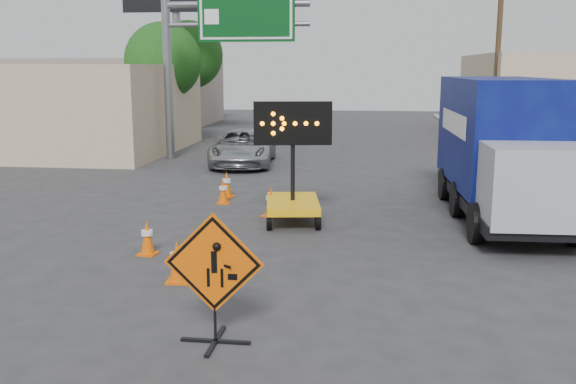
% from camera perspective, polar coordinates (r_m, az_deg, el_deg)
% --- Properties ---
extents(ground, '(100.00, 100.00, 0.00)m').
position_cam_1_polar(ground, '(9.60, -5.72, -13.00)').
color(ground, '#2D2D30').
rests_on(ground, ground).
extents(curb_right, '(0.40, 60.00, 0.12)m').
position_cam_1_polar(curb_right, '(24.39, 19.49, 1.37)').
color(curb_right, gray).
rests_on(curb_right, ground).
extents(storefront_left_near, '(14.00, 10.00, 4.00)m').
position_cam_1_polar(storefront_left_near, '(32.79, -22.09, 6.95)').
color(storefront_left_near, '#CBB692').
rests_on(storefront_left_near, ground).
extents(storefront_left_far, '(12.00, 10.00, 4.40)m').
position_cam_1_polar(storefront_left_far, '(45.85, -14.61, 8.60)').
color(storefront_left_far, gray).
rests_on(storefront_left_far, ground).
extents(building_right_far, '(10.00, 14.00, 4.60)m').
position_cam_1_polar(building_right_far, '(40.09, 23.48, 7.89)').
color(building_right_far, '#CBB692').
rests_on(building_right_far, ground).
extents(highway_gantry, '(6.18, 0.38, 6.90)m').
position_cam_1_polar(highway_gantry, '(27.29, -6.53, 13.46)').
color(highway_gantry, slate).
rests_on(highway_gantry, ground).
extents(billboard, '(6.10, 0.54, 9.85)m').
position_cam_1_polar(billboard, '(36.10, -9.78, 16.41)').
color(billboard, slate).
rests_on(billboard, ground).
extents(utility_pole_far, '(1.80, 0.26, 9.00)m').
position_cam_1_polar(utility_pole_far, '(33.08, 18.16, 11.89)').
color(utility_pole_far, '#4A341F').
rests_on(utility_pole_far, ground).
extents(tree_left_near, '(3.71, 3.71, 6.03)m').
position_cam_1_polar(tree_left_near, '(32.14, -11.04, 11.34)').
color(tree_left_near, '#4A341F').
rests_on(tree_left_near, ground).
extents(tree_left_far, '(4.10, 4.10, 6.66)m').
position_cam_1_polar(tree_left_far, '(40.09, -8.79, 11.95)').
color(tree_left_far, '#4A341F').
rests_on(tree_left_far, ground).
extents(construction_sign, '(1.45, 1.03, 1.92)m').
position_cam_1_polar(construction_sign, '(9.18, -6.59, -7.40)').
color(construction_sign, black).
rests_on(construction_sign, ground).
extents(arrow_board, '(1.93, 2.33, 3.07)m').
position_cam_1_polar(arrow_board, '(16.24, 0.42, -0.37)').
color(arrow_board, '#F2B10D').
rests_on(arrow_board, ground).
extents(pickup_truck, '(2.76, 5.26, 1.41)m').
position_cam_1_polar(pickup_truck, '(25.93, -3.99, 3.97)').
color(pickup_truck, '#ADAFB5').
rests_on(pickup_truck, ground).
extents(box_truck, '(2.64, 7.68, 3.62)m').
position_cam_1_polar(box_truck, '(17.48, 18.54, 3.05)').
color(box_truck, black).
rests_on(box_truck, ground).
extents(cone_a, '(0.44, 0.44, 0.80)m').
position_cam_1_polar(cone_a, '(12.02, -9.82, -6.08)').
color(cone_a, '#E55804').
rests_on(cone_a, ground).
extents(cone_b, '(0.42, 0.42, 0.75)m').
position_cam_1_polar(cone_b, '(13.86, -12.40, -3.95)').
color(cone_b, '#E55804').
rests_on(cone_b, ground).
extents(cone_c, '(0.53, 0.53, 0.79)m').
position_cam_1_polar(cone_c, '(16.97, -1.55, -0.88)').
color(cone_c, '#E55804').
rests_on(cone_c, ground).
extents(cone_d, '(0.42, 0.42, 0.72)m').
position_cam_1_polar(cone_d, '(18.66, -5.78, 0.07)').
color(cone_d, '#E55804').
rests_on(cone_d, ground).
extents(cone_e, '(0.47, 0.47, 0.80)m').
position_cam_1_polar(cone_e, '(19.55, -5.48, 0.69)').
color(cone_e, '#E55804').
rests_on(cone_e, ground).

